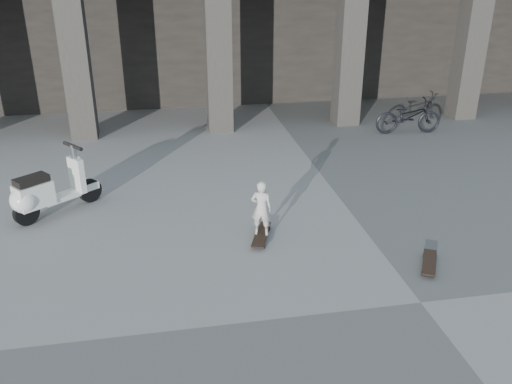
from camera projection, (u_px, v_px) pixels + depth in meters
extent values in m
plane|color=#52514F|center=(421.00, 303.00, 7.54)|extent=(90.00, 90.00, 0.00)
cube|color=#322E29|center=(76.00, 60.00, 13.49)|extent=(0.65, 0.65, 4.00)
cube|color=#322E29|center=(218.00, 56.00, 14.08)|extent=(0.65, 0.65, 4.00)
cube|color=#322E29|center=(349.00, 52.00, 14.66)|extent=(0.65, 0.65, 4.00)
cube|color=#322E29|center=(470.00, 48.00, 15.25)|extent=(0.65, 0.65, 4.00)
cube|color=black|center=(261.00, 234.00, 9.19)|extent=(0.50, 0.93, 0.02)
cube|color=#B2B2B7|center=(264.00, 228.00, 9.49)|extent=(0.20, 0.11, 0.03)
cube|color=#B2B2B7|center=(258.00, 245.00, 8.91)|extent=(0.20, 0.11, 0.03)
cylinder|color=black|center=(259.00, 228.00, 9.51)|extent=(0.05, 0.07, 0.07)
cylinder|color=black|center=(269.00, 229.00, 9.48)|extent=(0.05, 0.07, 0.07)
cylinder|color=black|center=(253.00, 246.00, 8.93)|extent=(0.05, 0.07, 0.07)
cylinder|color=black|center=(264.00, 246.00, 8.91)|extent=(0.05, 0.07, 0.07)
cube|color=black|center=(429.00, 262.00, 8.36)|extent=(0.55, 0.78, 0.02)
cube|color=#B2B2B7|center=(430.00, 256.00, 8.61)|extent=(0.18, 0.13, 0.03)
cube|color=#B2B2B7|center=(428.00, 273.00, 8.14)|extent=(0.18, 0.13, 0.03)
cylinder|color=black|center=(424.00, 255.00, 8.64)|extent=(0.06, 0.07, 0.07)
cylinder|color=black|center=(435.00, 257.00, 8.59)|extent=(0.06, 0.07, 0.07)
cylinder|color=black|center=(422.00, 273.00, 8.17)|extent=(0.06, 0.07, 0.07)
cylinder|color=black|center=(434.00, 275.00, 8.11)|extent=(0.06, 0.07, 0.07)
imported|color=beige|center=(261.00, 208.00, 8.99)|extent=(0.41, 0.33, 0.96)
cylinder|color=black|center=(90.00, 191.00, 10.51)|extent=(0.43, 0.38, 0.46)
cylinder|color=black|center=(26.00, 213.00, 9.61)|extent=(0.43, 0.38, 0.46)
cube|color=silver|center=(61.00, 197.00, 10.06)|extent=(0.72, 0.66, 0.08)
cube|color=silver|center=(34.00, 195.00, 9.63)|extent=(0.72, 0.68, 0.43)
sphere|color=silver|center=(24.00, 200.00, 9.51)|extent=(0.48, 0.48, 0.48)
cube|color=black|center=(31.00, 180.00, 9.51)|extent=(0.63, 0.59, 0.11)
cube|color=silver|center=(77.00, 175.00, 10.19)|extent=(0.33, 0.38, 0.66)
cube|color=silver|center=(89.00, 186.00, 10.47)|extent=(0.37, 0.34, 0.14)
cylinder|color=#B2B2B7|center=(74.00, 154.00, 10.02)|extent=(0.14, 0.14, 0.34)
cylinder|color=black|center=(73.00, 146.00, 9.96)|extent=(0.41, 0.49, 0.07)
sphere|color=white|center=(78.00, 160.00, 10.12)|extent=(0.14, 0.14, 0.14)
imported|color=black|center=(408.00, 116.00, 14.43)|extent=(1.80, 0.76, 0.92)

